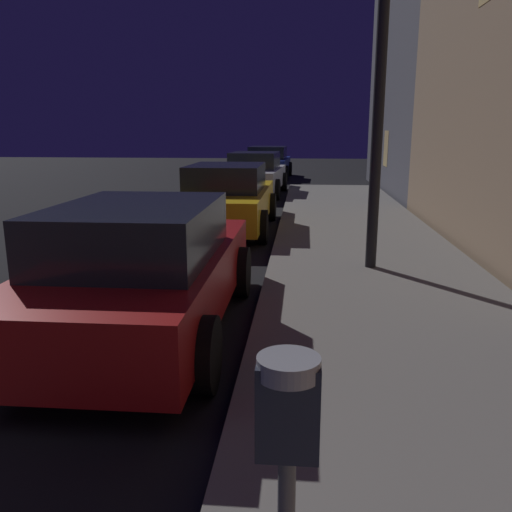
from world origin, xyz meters
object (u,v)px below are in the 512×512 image
at_px(car_white, 255,174).
at_px(car_blue, 268,162).
at_px(parking_meter, 287,457).
at_px(car_yellow_cab, 227,198).
at_px(car_red, 144,269).
at_px(street_lamp, 384,4).

relative_size(car_white, car_blue, 0.99).
bearing_deg(parking_meter, car_yellow_cab, 99.34).
bearing_deg(car_yellow_cab, car_white, 90.00).
relative_size(car_red, car_blue, 0.97).
xyz_separation_m(parking_meter, street_lamp, (1.06, 6.36, 2.62)).
height_order(parking_meter, car_red, parking_meter).
height_order(car_white, car_blue, same).
height_order(parking_meter, street_lamp, street_lamp).
relative_size(car_yellow_cab, street_lamp, 0.81).
bearing_deg(car_red, car_blue, 90.00).
height_order(car_red, street_lamp, street_lamp).
relative_size(car_red, street_lamp, 0.77).
xyz_separation_m(parking_meter, car_yellow_cab, (-1.63, 9.93, -0.47)).
relative_size(parking_meter, car_white, 0.31).
relative_size(car_red, car_yellow_cab, 0.95).
bearing_deg(car_yellow_cab, street_lamp, -52.99).
bearing_deg(street_lamp, car_white, 104.80).
distance_m(parking_meter, car_blue, 23.17).
xyz_separation_m(car_red, car_blue, (-0.00, 19.28, -0.00)).
xyz_separation_m(car_white, car_blue, (-0.00, 6.57, 0.00)).
bearing_deg(parking_meter, street_lamp, 80.57).
height_order(parking_meter, car_blue, parking_meter).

